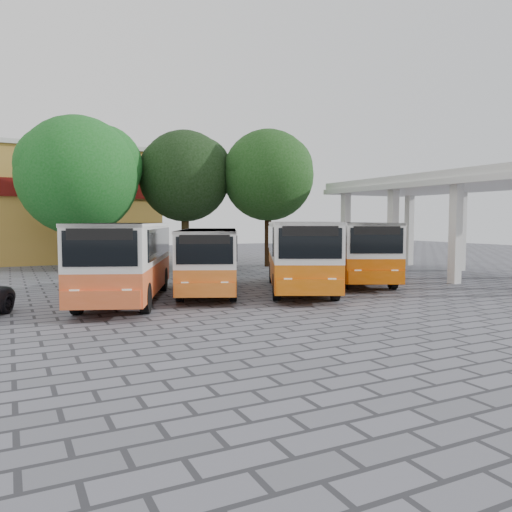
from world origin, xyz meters
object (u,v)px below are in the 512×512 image
bus_centre_right (300,251)px  bus_centre_left (209,256)px  bus_far_right (356,248)px  bus_far_left (126,256)px

bus_centre_right → bus_centre_left: bearing=-171.2°
bus_centre_left → bus_centre_right: size_ratio=0.89×
bus_centre_left → bus_far_right: (7.77, 0.23, 0.16)m
bus_far_right → bus_centre_left: bearing=-152.1°
bus_far_left → bus_centre_left: size_ratio=1.10×
bus_far_left → bus_centre_left: 3.64m
bus_far_left → bus_far_right: bearing=26.6°
bus_centre_left → bus_far_right: size_ratio=0.90×
bus_far_left → bus_centre_left: (3.57, 0.67, -0.16)m
bus_centre_left → bus_far_right: bus_far_right is taller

